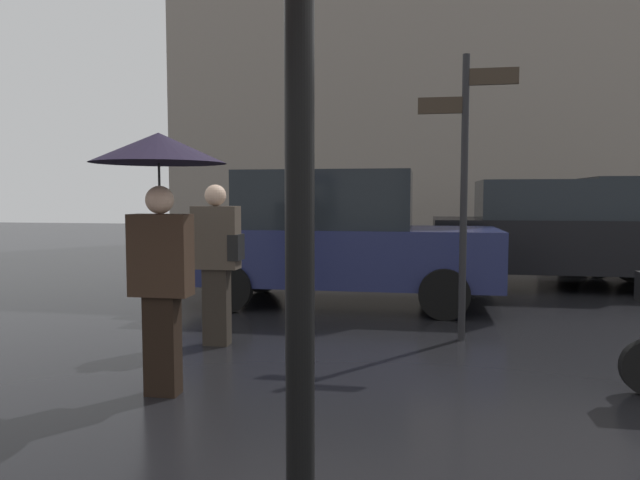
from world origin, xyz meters
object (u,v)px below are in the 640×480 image
(pedestrian_with_umbrella, at_px, (159,188))
(parked_car_distant, at_px, (337,237))
(parked_car_right, at_px, (559,233))
(pedestrian_with_bag, at_px, (217,255))
(street_signpost, at_px, (465,170))

(pedestrian_with_umbrella, bearing_deg, parked_car_distant, -25.09)
(parked_car_right, distance_m, parked_car_distant, 4.34)
(parked_car_right, xyz_separation_m, parked_car_distant, (-3.68, -2.31, 0.04))
(pedestrian_with_bag, relative_size, parked_car_right, 0.39)
(pedestrian_with_umbrella, distance_m, parked_car_right, 8.01)
(pedestrian_with_bag, bearing_deg, parked_car_distant, 52.56)
(pedestrian_with_bag, xyz_separation_m, street_signpost, (2.65, 0.69, 0.93))
(pedestrian_with_bag, height_order, parked_car_distant, parked_car_distant)
(pedestrian_with_umbrella, distance_m, street_signpost, 3.45)
(pedestrian_with_umbrella, xyz_separation_m, parked_car_right, (4.50, 6.59, -0.72))
(parked_car_distant, xyz_separation_m, street_signpost, (1.72, -1.96, 0.91))
(parked_car_distant, bearing_deg, pedestrian_with_bag, -94.25)
(street_signpost, bearing_deg, pedestrian_with_bag, -165.40)
(pedestrian_with_bag, bearing_deg, street_signpost, -3.49)
(parked_car_distant, height_order, street_signpost, street_signpost)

